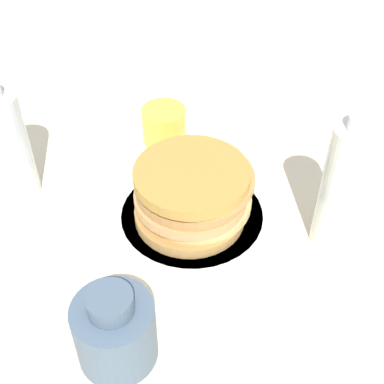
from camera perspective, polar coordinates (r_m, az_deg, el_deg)
ground_plane at (r=0.78m, az=-1.03°, el=-2.71°), size 4.00×4.00×0.00m
plate at (r=0.77m, az=0.00°, el=-2.54°), size 0.22×0.22×0.01m
pancake_stack at (r=0.74m, az=0.06°, el=-0.04°), size 0.17×0.17×0.09m
juice_glass at (r=0.91m, az=-3.00°, el=7.16°), size 0.07×0.07×0.06m
cream_jug at (r=0.61m, az=-8.22°, el=-14.37°), size 0.09×0.09×0.11m
water_bottle_near at (r=0.71m, az=15.89°, el=0.44°), size 0.06×0.06×0.21m
water_bottle_far at (r=0.81m, az=-19.38°, el=4.59°), size 0.07×0.07×0.19m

